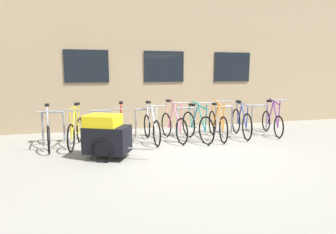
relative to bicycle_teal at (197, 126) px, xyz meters
The scene contains 13 objects.
ground_plane 1.33m from the bicycle_teal, 109.03° to the right, with size 42.00×42.00×0.00m, color gray.
storefront_building 5.68m from the bicycle_teal, 94.57° to the left, with size 28.00×6.46×5.25m.
bike_rack 0.98m from the bicycle_teal, 134.54° to the left, with size 6.57×0.05×0.82m.
bicycle_teal is the anchor object (origin of this frame).
bicycle_white 1.22m from the bicycle_teal, behind, with size 0.44×1.70×1.05m.
bicycle_red 2.00m from the bicycle_teal, behind, with size 0.44×1.76×1.06m.
bicycle_purple 2.43m from the bicycle_teal, ahead, with size 0.51×1.57×1.09m.
bicycle_yellow 3.11m from the bicycle_teal, behind, with size 0.44×1.60×1.07m.
bicycle_silver 3.74m from the bicycle_teal, behind, with size 0.44×1.65×1.05m.
bicycle_pink 0.63m from the bicycle_teal, 161.01° to the left, with size 0.44×1.69×1.08m.
bicycle_blue 1.42m from the bicycle_teal, ahead, with size 0.47×1.69×1.01m.
bicycle_orange 0.65m from the bicycle_teal, 10.12° to the left, with size 0.44×1.79×1.10m.
bike_trailer 2.64m from the bicycle_teal, 156.48° to the right, with size 1.44×0.93×0.94m.
Camera 1 is at (-2.24, -5.89, 1.80)m, focal length 30.66 mm.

